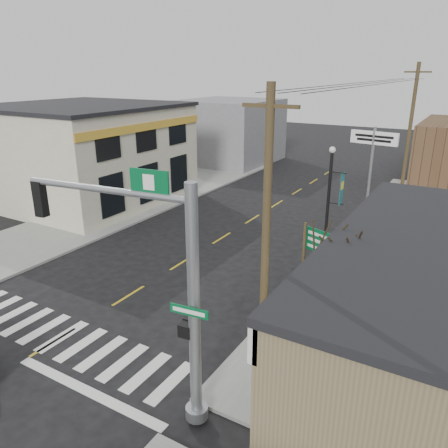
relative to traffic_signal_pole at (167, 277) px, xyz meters
The scene contains 18 objects.
ground 7.18m from the traffic_signal_pole, behind, with size 140.00×140.00×0.00m, color black.
sidewalk_right 14.50m from the traffic_signal_pole, 76.46° to the left, with size 6.00×38.00×0.13m, color gray.
sidewalk_left 20.43m from the traffic_signal_pole, 137.55° to the left, with size 6.00×38.00×0.13m, color gray.
center_line 11.11m from the traffic_signal_pole, 124.11° to the left, with size 0.12×56.00×0.01m, color gold.
crosswalk 7.21m from the traffic_signal_pole, behind, with size 11.00×2.20×0.01m, color silver.
left_building 23.71m from the traffic_signal_pole, 142.30° to the left, with size 12.00×12.00×6.80m, color beige.
bldg_distant_left 36.57m from the traffic_signal_pole, 117.27° to the left, with size 9.00×10.00×6.40m, color slate.
traffic_signal_pole is the anchor object (origin of this frame).
guide_sign 9.48m from the traffic_signal_pole, 82.88° to the left, with size 1.68×0.14×2.94m.
fire_hydrant 7.29m from the traffic_signal_pole, 66.85° to the left, with size 0.22×0.22×0.71m.
ped_crossing_sign 9.73m from the traffic_signal_pole, 76.74° to the left, with size 1.07×0.08×2.75m.
lamp_post 12.00m from the traffic_signal_pole, 87.08° to the left, with size 0.76×0.60×5.84m.
dance_center_sign 18.84m from the traffic_signal_pole, 87.05° to the left, with size 2.85×0.18×6.05m.
bare_tree 6.05m from the traffic_signal_pole, 61.61° to the left, with size 2.61×2.61×5.22m.
shrub_front 5.04m from the traffic_signal_pole, 31.03° to the left, with size 1.34×1.34×1.01m, color #133819.
shrub_back 10.59m from the traffic_signal_pole, 66.35° to the left, with size 1.24×1.24×0.93m, color black.
utility_pole_near 2.87m from the traffic_signal_pole, 51.85° to the left, with size 1.55×0.23×8.93m.
utility_pole_far 24.59m from the traffic_signal_pole, 85.08° to the left, with size 1.69×0.25×9.69m.
Camera 1 is at (12.15, -8.51, 9.33)m, focal length 35.00 mm.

